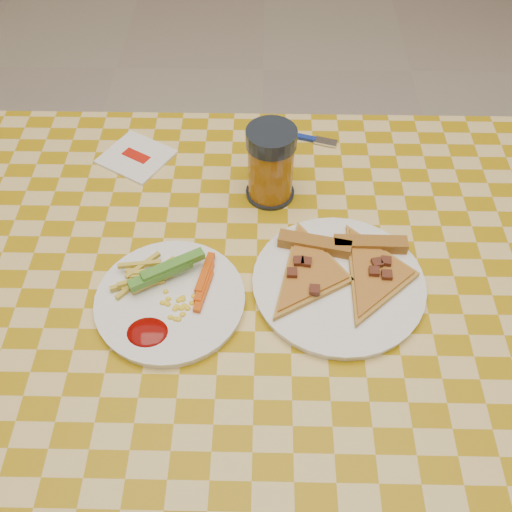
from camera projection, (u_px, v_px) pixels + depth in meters
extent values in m
plane|color=beige|center=(256.00, 465.00, 1.45)|extent=(8.00, 8.00, 0.00)
cylinder|color=silver|center=(39.00, 271.00, 1.40)|extent=(0.06, 0.06, 0.71)
cylinder|color=silver|center=(480.00, 277.00, 1.39)|extent=(0.06, 0.06, 0.71)
cube|color=brown|center=(256.00, 301.00, 0.89)|extent=(1.20, 0.80, 0.04)
cylinder|color=white|center=(170.00, 301.00, 0.85)|extent=(0.28, 0.28, 0.01)
cylinder|color=white|center=(338.00, 284.00, 0.87)|extent=(0.32, 0.32, 0.01)
cube|color=#0E5C0F|center=(167.00, 270.00, 0.85)|extent=(0.10, 0.08, 0.02)
cube|color=#DD4E09|center=(204.00, 282.00, 0.85)|extent=(0.06, 0.08, 0.02)
ellipsoid|color=#720502|center=(147.00, 333.00, 0.80)|extent=(0.06, 0.05, 0.01)
cube|color=#AF6D27|center=(314.00, 245.00, 0.90)|extent=(0.12, 0.05, 0.02)
cube|color=#AF6D27|center=(370.00, 245.00, 0.90)|extent=(0.12, 0.03, 0.02)
cylinder|color=black|center=(270.00, 192.00, 1.00)|extent=(0.09, 0.09, 0.01)
cylinder|color=#945810|center=(271.00, 170.00, 0.96)|extent=(0.08, 0.08, 0.11)
cylinder|color=black|center=(271.00, 138.00, 0.90)|extent=(0.08, 0.08, 0.03)
cube|color=white|center=(136.00, 157.00, 1.06)|extent=(0.15, 0.15, 0.01)
cube|color=red|center=(136.00, 156.00, 1.06)|extent=(0.06, 0.05, 0.00)
cube|color=navy|center=(291.00, 135.00, 1.10)|extent=(0.10, 0.04, 0.01)
cube|color=silver|center=(325.00, 142.00, 1.08)|extent=(0.05, 0.03, 0.00)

